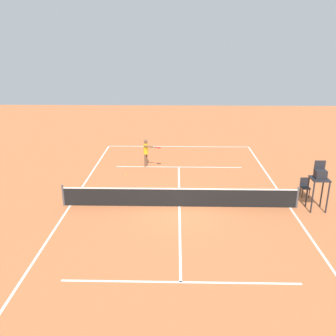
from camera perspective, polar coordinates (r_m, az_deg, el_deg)
ground_plane at (r=17.79m, az=1.81°, el=-6.07°), size 60.00×60.00×0.00m
court_lines at (r=17.79m, az=1.81°, el=-6.07°), size 10.87×21.63×0.01m
tennis_net at (r=17.59m, az=1.83°, el=-4.61°), size 11.47×0.10×1.07m
player_serving at (r=23.12m, az=-3.43°, el=2.77°), size 1.20×0.94×1.79m
tennis_ball at (r=22.02m, az=-6.67°, el=-1.01°), size 0.07×0.07×0.07m
umpire_chair at (r=18.28m, az=22.80°, el=-1.49°), size 0.80×0.80×2.41m
courtside_chair_mid at (r=20.10m, az=20.78°, el=-2.67°), size 0.44×0.46×0.95m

